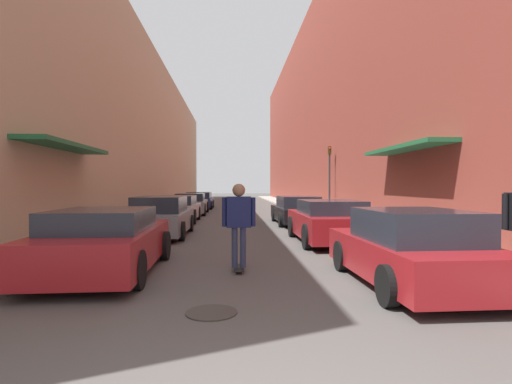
{
  "coord_description": "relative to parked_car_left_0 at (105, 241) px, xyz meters",
  "views": [
    {
      "loc": [
        -0.27,
        -1.94,
        1.73
      ],
      "look_at": [
        0.58,
        12.04,
        1.5
      ],
      "focal_mm": 28.0,
      "sensor_mm": 36.0,
      "label": 1
    }
  ],
  "objects": [
    {
      "name": "parked_car_right_1",
      "position": [
        5.44,
        3.95,
        0.01
      ],
      "size": [
        2.04,
        4.32,
        1.29
      ],
      "color": "maroon",
      "rests_on": "ground"
    },
    {
      "name": "parked_car_right_2",
      "position": [
        5.42,
        9.75,
        -0.02
      ],
      "size": [
        1.98,
        4.54,
        1.25
      ],
      "color": "black",
      "rests_on": "ground"
    },
    {
      "name": "parked_car_left_1",
      "position": [
        0.08,
        5.78,
        0.02
      ],
      "size": [
        1.89,
        4.27,
        1.36
      ],
      "color": "gray",
      "rests_on": "ground"
    },
    {
      "name": "traffic_light",
      "position": [
        7.96,
        14.09,
        1.82
      ],
      "size": [
        0.16,
        0.22,
        3.81
      ],
      "color": "#2D2D2D",
      "rests_on": "curb_strip_right"
    },
    {
      "name": "ground",
      "position": [
        2.75,
        17.4,
        -0.63
      ],
      "size": [
        129.04,
        129.04,
        0.0
      ],
      "primitive_type": "plane",
      "color": "#4C4947"
    },
    {
      "name": "building_row_left",
      "position": [
        -4.82,
        23.27,
        5.02
      ],
      "size": [
        4.9,
        58.66,
        11.31
      ],
      "color": "tan",
      "rests_on": "ground"
    },
    {
      "name": "curb_strip_left",
      "position": [
        -1.93,
        23.27,
        -0.57
      ],
      "size": [
        1.8,
        58.66,
        0.12
      ],
      "color": "#A3A099",
      "rests_on": "ground"
    },
    {
      "name": "parked_car_right_0",
      "position": [
        5.58,
        -1.31,
        -0.0
      ],
      "size": [
        1.93,
        3.96,
        1.32
      ],
      "color": "maroon",
      "rests_on": "ground"
    },
    {
      "name": "parked_car_left_4",
      "position": [
        0.05,
        22.15,
        -0.02
      ],
      "size": [
        2.07,
        4.23,
        1.24
      ],
      "color": "navy",
      "rests_on": "ground"
    },
    {
      "name": "curb_strip_right",
      "position": [
        7.43,
        23.27,
        -0.57
      ],
      "size": [
        1.8,
        58.66,
        0.12
      ],
      "color": "#A3A099",
      "rests_on": "ground"
    },
    {
      "name": "building_row_right",
      "position": [
        10.33,
        23.27,
        6.97
      ],
      "size": [
        4.9,
        58.66,
        15.2
      ],
      "color": "brown",
      "rests_on": "ground"
    },
    {
      "name": "skateboarder",
      "position": [
        2.63,
        0.05,
        0.46
      ],
      "size": [
        0.68,
        0.78,
        1.77
      ],
      "color": "black",
      "rests_on": "ground"
    },
    {
      "name": "manhole_cover",
      "position": [
        2.21,
        -2.6,
        -0.62
      ],
      "size": [
        0.7,
        0.7,
        0.02
      ],
      "color": "#332D28",
      "rests_on": "ground"
    },
    {
      "name": "parked_car_left_2",
      "position": [
        -0.07,
        11.1,
        -0.01
      ],
      "size": [
        1.9,
        3.99,
        1.26
      ],
      "color": "#B7B7BC",
      "rests_on": "ground"
    },
    {
      "name": "parked_car_left_3",
      "position": [
        0.01,
        16.36,
        -0.01
      ],
      "size": [
        1.95,
        4.83,
        1.26
      ],
      "color": "gray",
      "rests_on": "ground"
    },
    {
      "name": "parked_car_left_0",
      "position": [
        0.0,
        0.0,
        0.0
      ],
      "size": [
        2.04,
        4.39,
        1.27
      ],
      "color": "maroon",
      "rests_on": "ground"
    }
  ]
}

